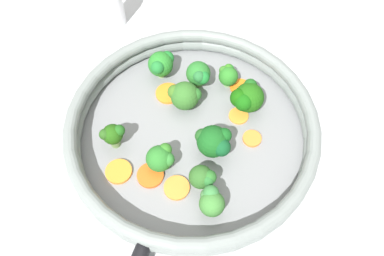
{
  "coord_description": "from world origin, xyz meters",
  "views": [
    {
      "loc": [
        0.22,
        0.19,
        0.5
      ],
      "look_at": [
        0.0,
        0.0,
        0.03
      ],
      "focal_mm": 35.0,
      "sensor_mm": 36.0,
      "label": 1
    }
  ],
  "objects": [
    {
      "name": "broccoli_floret_8",
      "position": [
        -0.08,
        -0.05,
        0.04
      ],
      "size": [
        0.04,
        0.04,
        0.05
      ],
      "color": "#658E44",
      "rests_on": "skillet"
    },
    {
      "name": "carrot_slice_3",
      "position": [
        0.09,
        -0.0,
        0.02
      ],
      "size": [
        0.04,
        0.04,
        0.01
      ],
      "primitive_type": "cylinder",
      "rotation": [
        0.0,
        0.0,
        3.27
      ],
      "color": "orange",
      "rests_on": "skillet"
    },
    {
      "name": "broccoli_floret_5",
      "position": [
        -0.09,
        0.04,
        0.05
      ],
      "size": [
        0.05,
        0.05,
        0.05
      ],
      "color": "#8CA65E",
      "rests_on": "skillet"
    },
    {
      "name": "broccoli_floret_3",
      "position": [
        0.09,
        -0.07,
        0.04
      ],
      "size": [
        0.03,
        0.03,
        0.04
      ],
      "color": "#6A8749",
      "rests_on": "skillet"
    },
    {
      "name": "broccoli_floret_0",
      "position": [
        -0.06,
        -0.11,
        0.04
      ],
      "size": [
        0.05,
        0.04,
        0.05
      ],
      "color": "#7D9C55",
      "rests_on": "skillet"
    },
    {
      "name": "broccoli_floret_6",
      "position": [
        0.07,
        0.0,
        0.04
      ],
      "size": [
        0.04,
        0.04,
        0.04
      ],
      "color": "#799B57",
      "rests_on": "skillet"
    },
    {
      "name": "carrot_slice_1",
      "position": [
        0.08,
        0.04,
        0.02
      ],
      "size": [
        0.05,
        0.05,
        0.0
      ],
      "primitive_type": "cylinder",
      "rotation": [
        0.0,
        0.0,
        5.63
      ],
      "color": "orange",
      "rests_on": "skillet"
    },
    {
      "name": "carrot_slice_0",
      "position": [
        0.12,
        -0.04,
        0.02
      ],
      "size": [
        0.05,
        0.05,
        0.01
      ],
      "primitive_type": "cylinder",
      "rotation": [
        0.0,
        0.0,
        1.28
      ],
      "color": "orange",
      "rests_on": "skillet"
    },
    {
      "name": "skillet_rivet_right",
      "position": [
        0.13,
        0.1,
        0.02
      ],
      "size": [
        0.01,
        0.01,
        0.01
      ],
      "primitive_type": "sphere",
      "color": "gray",
      "rests_on": "skillet"
    },
    {
      "name": "skillet",
      "position": [
        0.0,
        0.0,
        0.01
      ],
      "size": [
        0.35,
        0.35,
        0.02
      ],
      "primitive_type": "cylinder",
      "color": "gray",
      "rests_on": "ground_plane"
    },
    {
      "name": "skillet_rim_wall",
      "position": [
        0.0,
        0.0,
        0.04
      ],
      "size": [
        0.37,
        0.37,
        0.04
      ],
      "color": "gray",
      "rests_on": "skillet"
    },
    {
      "name": "broccoli_floret_7",
      "position": [
        0.06,
        0.07,
        0.04
      ],
      "size": [
        0.03,
        0.04,
        0.04
      ],
      "color": "olive",
      "rests_on": "skillet"
    },
    {
      "name": "broccoli_floret_1",
      "position": [
        0.08,
        0.1,
        0.04
      ],
      "size": [
        0.04,
        0.04,
        0.05
      ],
      "color": "olive",
      "rests_on": "skillet"
    },
    {
      "name": "salt_shaker",
      "position": [
        -0.11,
        -0.28,
        0.05
      ],
      "size": [
        0.04,
        0.04,
        0.1
      ],
      "color": "white",
      "rests_on": "ground_plane"
    },
    {
      "name": "carrot_slice_2",
      "position": [
        -0.05,
        0.08,
        0.02
      ],
      "size": [
        0.04,
        0.04,
        0.01
      ],
      "primitive_type": "cylinder",
      "rotation": [
        0.0,
        0.0,
        3.76
      ],
      "color": "orange",
      "rests_on": "skillet"
    },
    {
      "name": "skillet_rivet_left",
      "position": [
        0.17,
        0.01,
        0.02
      ],
      "size": [
        0.01,
        0.01,
        0.01
      ],
      "primitive_type": "sphere",
      "color": "gray",
      "rests_on": "skillet"
    },
    {
      "name": "broccoli_floret_2",
      "position": [
        -0.03,
        -0.04,
        0.04
      ],
      "size": [
        0.04,
        0.05,
        0.05
      ],
      "color": "#6F9A55",
      "rests_on": "skillet"
    },
    {
      "name": "carrot_slice_5",
      "position": [
        -0.12,
        0.01,
        0.02
      ],
      "size": [
        0.04,
        0.04,
        0.0
      ],
      "primitive_type": "cylinder",
      "rotation": [
        0.0,
        0.0,
        1.85
      ],
      "color": "orange",
      "rests_on": "skillet"
    },
    {
      "name": "broccoli_floret_4",
      "position": [
        -0.11,
        -0.02,
        0.04
      ],
      "size": [
        0.03,
        0.03,
        0.04
      ],
      "color": "#82A96C",
      "rests_on": "skillet"
    },
    {
      "name": "carrot_slice_4",
      "position": [
        -0.03,
        -0.08,
        0.02
      ],
      "size": [
        0.04,
        0.04,
        0.0
      ],
      "primitive_type": "cylinder",
      "rotation": [
        0.0,
        0.0,
        4.67
      ],
      "color": "orange",
      "rests_on": "skillet"
    },
    {
      "name": "ground_plane",
      "position": [
        0.0,
        0.0,
        0.0
      ],
      "size": [
        4.0,
        4.0,
        0.0
      ],
      "primitive_type": "plane",
      "color": "#B5B9BD"
    },
    {
      "name": "broccoli_floret_9",
      "position": [
        0.0,
        0.04,
        0.05
      ],
      "size": [
        0.05,
        0.06,
        0.05
      ],
      "color": "#79A552",
      "rests_on": "skillet"
    },
    {
      "name": "carrot_slice_6",
      "position": [
        -0.07,
        0.04,
        0.02
      ],
      "size": [
        0.04,
        0.04,
        0.0
      ],
      "primitive_type": "cylinder",
      "rotation": [
        0.0,
        0.0,
        0.65
      ],
      "color": "orange",
      "rests_on": "skillet"
    }
  ]
}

